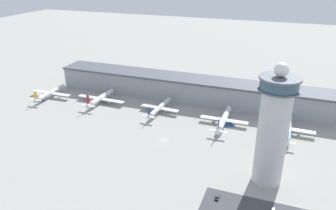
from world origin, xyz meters
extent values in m
plane|color=#9E9B93|center=(0.00, 0.00, 0.00)|extent=(1000.00, 1000.00, 0.00)
cube|color=#9399A3|center=(0.00, 70.00, 8.80)|extent=(236.90, 22.00, 17.60)
cube|color=#4C515B|center=(0.00, 70.00, 18.40)|extent=(236.90, 25.00, 1.60)
cylinder|color=#BCBCC1|center=(64.52, -20.89, 25.04)|extent=(14.69, 14.69, 50.07)
cylinder|color=#565B66|center=(64.52, -20.89, 50.47)|extent=(19.31, 19.31, 0.80)
cylinder|color=#334C60|center=(64.52, -20.89, 53.31)|extent=(17.77, 17.77, 4.86)
cylinder|color=#565B66|center=(64.52, -20.89, 56.24)|extent=(19.31, 19.31, 1.00)
sphere|color=white|center=(64.52, -20.89, 60.11)|extent=(6.74, 6.74, 6.74)
cylinder|color=white|center=(-115.62, 34.75, 4.17)|extent=(4.07, 29.42, 3.49)
cone|color=white|center=(-115.94, 51.00, 4.17)|extent=(3.55, 3.21, 3.49)
cone|color=white|center=(-115.29, 17.98, 4.17)|extent=(3.22, 4.25, 3.14)
cube|color=white|center=(-115.63, 35.34, 3.56)|extent=(36.38, 5.11, 0.44)
cylinder|color=#A8A8B2|center=(-123.27, 36.19, 2.51)|extent=(2.00, 3.88, 1.92)
cylinder|color=#A8A8B2|center=(-108.03, 36.49, 2.51)|extent=(2.00, 3.88, 1.92)
cube|color=orange|center=(-115.28, 17.15, 8.71)|extent=(0.35, 2.81, 5.59)
cube|color=white|center=(-115.27, 16.75, 4.52)|extent=(9.81, 2.19, 0.24)
cylinder|color=black|center=(-115.89, 48.23, 1.21)|extent=(0.28, 0.28, 2.43)
cylinder|color=black|center=(-113.17, 34.59, 1.21)|extent=(0.28, 0.28, 2.43)
cylinder|color=black|center=(-118.06, 34.49, 1.21)|extent=(0.28, 0.28, 2.43)
cylinder|color=white|center=(-69.96, 38.78, 4.14)|extent=(4.98, 26.20, 4.27)
cone|color=white|center=(-69.56, 53.75, 4.14)|extent=(4.37, 3.96, 4.27)
cone|color=white|center=(-70.39, 23.18, 4.14)|extent=(3.98, 5.22, 3.84)
cube|color=white|center=(-69.95, 39.31, 3.39)|extent=(41.37, 5.52, 0.44)
cylinder|color=#A8A8B2|center=(-78.58, 40.54, 2.10)|extent=(2.47, 4.76, 2.35)
cylinder|color=#A8A8B2|center=(-61.26, 40.07, 2.10)|extent=(2.47, 4.76, 2.35)
cube|color=red|center=(-70.41, 22.16, 9.69)|extent=(0.38, 2.81, 6.83)
cube|color=white|center=(-70.42, 21.76, 4.57)|extent=(12.00, 2.32, 0.24)
cylinder|color=black|center=(-69.64, 50.63, 1.00)|extent=(0.28, 0.28, 2.01)
cylinder|color=black|center=(-66.98, 38.43, 1.00)|extent=(0.28, 0.28, 2.01)
cylinder|color=black|center=(-72.96, 38.59, 1.00)|extent=(0.28, 0.28, 2.01)
cylinder|color=silver|center=(-18.50, 38.12, 4.05)|extent=(5.06, 29.37, 3.43)
cone|color=silver|center=(-17.60, 54.25, 4.05)|extent=(3.60, 3.27, 3.43)
cone|color=silver|center=(-19.44, 21.48, 4.05)|extent=(3.31, 4.28, 3.09)
cube|color=silver|center=(-18.47, 38.70, 3.45)|extent=(30.25, 6.08, 0.44)
cylinder|color=#A8A8B2|center=(-24.72, 40.05, 2.41)|extent=(2.09, 3.87, 1.89)
cylinder|color=#A8A8B2|center=(-12.12, 39.35, 2.41)|extent=(2.09, 3.87, 1.89)
cube|color=navy|center=(-19.49, 20.65, 8.50)|extent=(0.46, 2.81, 5.49)
cube|color=silver|center=(-19.51, 20.25, 4.39)|extent=(9.70, 2.54, 0.24)
cylinder|color=black|center=(-17.75, 51.51, 1.17)|extent=(0.28, 0.28, 2.33)
cylinder|color=black|center=(-16.12, 37.77, 1.17)|extent=(0.28, 0.28, 2.33)
cylinder|color=black|center=(-20.91, 38.04, 1.17)|extent=(0.28, 0.28, 2.33)
cylinder|color=silver|center=(30.90, 35.11, 4.07)|extent=(4.31, 30.71, 4.13)
cone|color=silver|center=(30.79, 52.30, 4.07)|extent=(4.15, 3.74, 4.13)
cone|color=silver|center=(31.00, 17.29, 4.07)|extent=(3.74, 4.98, 3.71)
cube|color=silver|center=(30.89, 35.72, 3.35)|extent=(33.45, 4.60, 0.44)
cylinder|color=#A8A8B2|center=(23.87, 36.68, 2.10)|extent=(2.30, 4.55, 2.27)
cylinder|color=#A8A8B2|center=(37.91, 36.76, 2.10)|extent=(2.30, 4.55, 2.27)
cube|color=navy|center=(31.01, 16.30, 9.44)|extent=(0.32, 2.80, 6.60)
cube|color=silver|center=(31.01, 15.90, 4.49)|extent=(11.57, 2.07, 0.24)
cylinder|color=black|center=(30.81, 49.25, 1.00)|extent=(0.28, 0.28, 2.01)
cylinder|color=black|center=(33.79, 34.94, 1.00)|extent=(0.28, 0.28, 2.01)
cylinder|color=black|center=(28.01, 34.90, 1.00)|extent=(0.28, 0.28, 2.01)
cylinder|color=silver|center=(73.63, 35.95, 4.18)|extent=(3.62, 33.15, 3.41)
cone|color=silver|center=(73.74, 54.05, 4.18)|extent=(3.43, 3.09, 3.41)
cone|color=silver|center=(73.52, 17.34, 4.18)|extent=(3.10, 4.12, 3.07)
cube|color=silver|center=(73.64, 36.62, 3.58)|extent=(33.47, 4.61, 0.44)
cylinder|color=#A8A8B2|center=(66.62, 37.66, 2.55)|extent=(1.90, 3.77, 1.88)
cylinder|color=#A8A8B2|center=(80.66, 37.57, 2.55)|extent=(1.90, 3.77, 1.88)
cube|color=#197FB2|center=(73.51, 16.52, 8.61)|extent=(0.32, 2.80, 5.46)
cube|color=silver|center=(73.51, 16.12, 4.52)|extent=(9.57, 2.06, 0.24)
cylinder|color=black|center=(73.73, 51.32, 1.24)|extent=(0.28, 0.28, 2.47)
cylinder|color=black|center=(76.02, 35.80, 1.24)|extent=(0.28, 0.28, 2.47)
cylinder|color=black|center=(71.24, 35.83, 1.24)|extent=(0.28, 0.28, 2.47)
cube|color=black|center=(35.12, 34.02, 0.06)|extent=(4.97, 2.76, 0.12)
cube|color=#195699|center=(35.12, 34.02, 0.75)|extent=(5.89, 2.95, 1.51)
cube|color=#232D38|center=(35.68, 34.08, 2.12)|extent=(1.91, 2.25, 1.23)
cube|color=black|center=(-119.72, 24.41, 0.06)|extent=(6.55, 4.41, 0.12)
cube|color=#195699|center=(-119.72, 24.41, 0.71)|extent=(7.67, 4.93, 1.42)
cube|color=#232D38|center=(-120.40, 24.13, 2.00)|extent=(2.81, 2.74, 1.16)
cube|color=#232D38|center=(69.60, -44.46, 1.15)|extent=(1.54, 2.63, 0.67)
cube|color=black|center=(43.98, -43.63, 0.06)|extent=(1.91, 3.83, 0.12)
cube|color=black|center=(43.98, -43.63, 0.43)|extent=(2.01, 4.54, 0.86)
cube|color=#232D38|center=(43.99, -43.52, 1.21)|extent=(1.71, 2.53, 0.70)
camera|label=1|loc=(65.72, -170.60, 104.08)|focal=35.00mm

